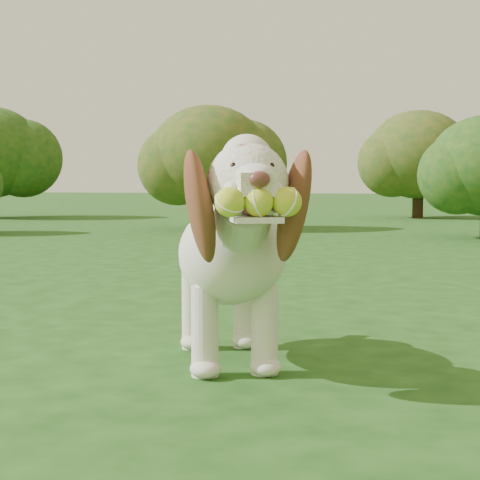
# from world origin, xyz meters

# --- Properties ---
(ground) EXTENTS (80.00, 80.00, 0.00)m
(ground) POSITION_xyz_m (0.00, 0.00, 0.00)
(ground) COLOR #174012
(ground) RESTS_ON ground
(dog) EXTENTS (0.78, 1.31, 0.88)m
(dog) POSITION_xyz_m (-0.05, -0.52, 0.47)
(dog) COLOR silver
(dog) RESTS_ON ground
(shrub_i) EXTENTS (1.98, 1.98, 2.05)m
(shrub_i) POSITION_xyz_m (0.59, 12.21, 1.21)
(shrub_i) COLOR #382314
(shrub_i) RESTS_ON ground
(shrub_b) EXTENTS (1.76, 1.76, 1.82)m
(shrub_b) POSITION_xyz_m (-2.40, 7.92, 1.07)
(shrub_b) COLOR #382314
(shrub_b) RESTS_ON ground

